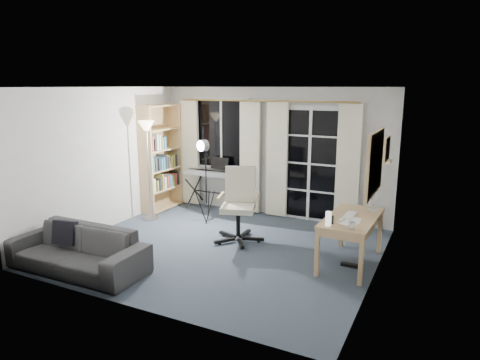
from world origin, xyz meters
The scene contains 17 objects.
floor centered at (0.00, 0.00, -0.01)m, with size 4.50×4.00×0.02m, color #36424F.
window centered at (-1.05, 1.97, 1.50)m, with size 1.20×0.08×1.40m.
french_door centered at (0.75, 1.97, 1.03)m, with size 1.32×0.09×2.11m.
curtains centered at (-0.14, 1.88, 1.09)m, with size 3.60×0.07×2.13m.
bookshelf centered at (-2.13, 1.34, 0.98)m, with size 0.35×0.97×2.08m.
torchiere_lamp centered at (-1.88, 0.69, 1.46)m, with size 0.38×0.38×1.81m.
keyboard_piano centered at (-1.02, 1.70, 0.75)m, with size 1.36×0.66×0.99m.
studio_light centered at (-0.88, 0.99, 1.23)m, with size 0.34×0.35×1.53m.
office_chair centered at (0.06, 0.51, 0.68)m, with size 0.81×0.77×1.16m.
desk centered at (1.88, 0.28, 0.60)m, with size 0.68×1.29×0.68m.
monitor centered at (2.08, 0.73, 0.94)m, with size 0.17×0.49×0.43m.
desk_clutter centered at (1.82, 0.07, 0.53)m, with size 0.41×0.77×0.86m.
mug centered at (1.98, -0.22, 0.73)m, with size 0.11×0.09×0.11m, color silver.
wall_mirror centered at (2.22, -0.35, 1.55)m, with size 0.04×0.94×0.74m.
framed_print centered at (2.23, 0.55, 1.60)m, with size 0.03×0.42×0.32m.
wall_shelf centered at (2.16, 1.05, 1.41)m, with size 0.16×0.30×0.18m.
sofa centered at (-1.35, -1.55, 0.38)m, with size 1.97×0.61×0.77m.
Camera 1 is at (2.99, -5.37, 2.42)m, focal length 32.00 mm.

